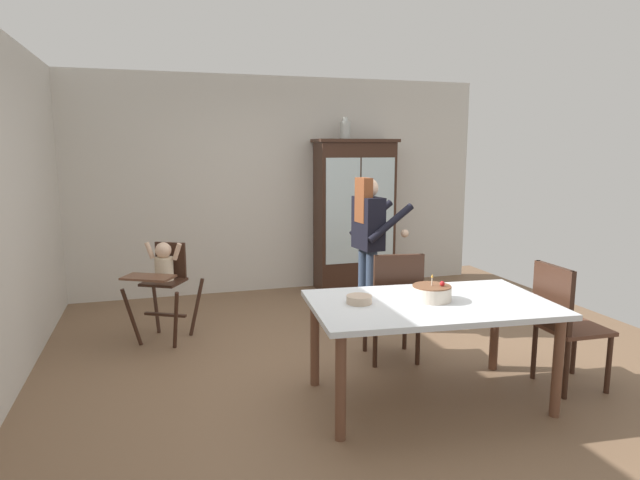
{
  "coord_description": "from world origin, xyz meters",
  "views": [
    {
      "loc": [
        -1.55,
        -4.2,
        1.81
      ],
      "look_at": [
        -0.06,
        0.7,
        0.95
      ],
      "focal_mm": 30.59,
      "sensor_mm": 36.0,
      "label": 1
    }
  ],
  "objects_px": {
    "dining_table": "(430,313)",
    "birthday_cake": "(432,293)",
    "ceramic_vase": "(345,129)",
    "dining_chair_far_side": "(395,299)",
    "adult_person": "(369,234)",
    "serving_bowl": "(359,299)",
    "dining_chair_right_end": "(562,317)",
    "china_cabinet": "(354,214)",
    "high_chair_with_toddler": "(164,273)"
  },
  "relations": [
    {
      "from": "china_cabinet",
      "to": "serving_bowl",
      "type": "height_order",
      "value": "china_cabinet"
    },
    {
      "from": "adult_person",
      "to": "birthday_cake",
      "type": "xyz_separation_m",
      "value": [
        -0.16,
        -1.61,
        -0.17
      ]
    },
    {
      "from": "dining_table",
      "to": "dining_chair_right_end",
      "type": "distance_m",
      "value": 1.07
    },
    {
      "from": "adult_person",
      "to": "dining_chair_far_side",
      "type": "xyz_separation_m",
      "value": [
        -0.13,
        -0.92,
        -0.41
      ]
    },
    {
      "from": "dining_table",
      "to": "birthday_cake",
      "type": "relative_size",
      "value": 6.34
    },
    {
      "from": "ceramic_vase",
      "to": "adult_person",
      "type": "distance_m",
      "value": 1.94
    },
    {
      "from": "china_cabinet",
      "to": "adult_person",
      "type": "xyz_separation_m",
      "value": [
        -0.43,
        -1.57,
        -0.0
      ]
    },
    {
      "from": "birthday_cake",
      "to": "serving_bowl",
      "type": "bearing_deg",
      "value": 171.63
    },
    {
      "from": "high_chair_with_toddler",
      "to": "birthday_cake",
      "type": "height_order",
      "value": "high_chair_with_toddler"
    },
    {
      "from": "high_chair_with_toddler",
      "to": "adult_person",
      "type": "xyz_separation_m",
      "value": [
        1.98,
        -0.21,
        0.31
      ]
    },
    {
      "from": "dining_table",
      "to": "serving_bowl",
      "type": "distance_m",
      "value": 0.52
    },
    {
      "from": "china_cabinet",
      "to": "dining_chair_far_side",
      "type": "bearing_deg",
      "value": -102.64
    },
    {
      "from": "china_cabinet",
      "to": "adult_person",
      "type": "height_order",
      "value": "china_cabinet"
    },
    {
      "from": "birthday_cake",
      "to": "dining_chair_far_side",
      "type": "bearing_deg",
      "value": 87.12
    },
    {
      "from": "ceramic_vase",
      "to": "dining_chair_far_side",
      "type": "xyz_separation_m",
      "value": [
        -0.43,
        -2.5,
        -1.49
      ]
    },
    {
      "from": "birthday_cake",
      "to": "serving_bowl",
      "type": "relative_size",
      "value": 1.56
    },
    {
      "from": "high_chair_with_toddler",
      "to": "birthday_cake",
      "type": "bearing_deg",
      "value": -16.07
    },
    {
      "from": "dining_chair_right_end",
      "to": "serving_bowl",
      "type": "bearing_deg",
      "value": 84.63
    },
    {
      "from": "adult_person",
      "to": "dining_chair_far_side",
      "type": "bearing_deg",
      "value": 166.17
    },
    {
      "from": "adult_person",
      "to": "serving_bowl",
      "type": "relative_size",
      "value": 8.5
    },
    {
      "from": "dining_chair_far_side",
      "to": "dining_chair_right_end",
      "type": "relative_size",
      "value": 1.0
    },
    {
      "from": "serving_bowl",
      "to": "birthday_cake",
      "type": "bearing_deg",
      "value": -8.37
    },
    {
      "from": "china_cabinet",
      "to": "ceramic_vase",
      "type": "height_order",
      "value": "ceramic_vase"
    },
    {
      "from": "china_cabinet",
      "to": "birthday_cake",
      "type": "bearing_deg",
      "value": -100.57
    },
    {
      "from": "adult_person",
      "to": "serving_bowl",
      "type": "height_order",
      "value": "adult_person"
    },
    {
      "from": "dining_table",
      "to": "birthday_cake",
      "type": "xyz_separation_m",
      "value": [
        0.02,
        0.03,
        0.14
      ]
    },
    {
      "from": "high_chair_with_toddler",
      "to": "serving_bowl",
      "type": "bearing_deg",
      "value": -24.42
    },
    {
      "from": "high_chair_with_toddler",
      "to": "dining_chair_right_end",
      "type": "height_order",
      "value": "dining_chair_right_end"
    },
    {
      "from": "high_chair_with_toddler",
      "to": "dining_chair_far_side",
      "type": "height_order",
      "value": "dining_chair_far_side"
    },
    {
      "from": "serving_bowl",
      "to": "dining_chair_right_end",
      "type": "distance_m",
      "value": 1.59
    },
    {
      "from": "dining_table",
      "to": "dining_chair_right_end",
      "type": "bearing_deg",
      "value": -5.38
    },
    {
      "from": "dining_table",
      "to": "birthday_cake",
      "type": "bearing_deg",
      "value": 50.21
    },
    {
      "from": "ceramic_vase",
      "to": "dining_chair_far_side",
      "type": "distance_m",
      "value": 2.94
    },
    {
      "from": "adult_person",
      "to": "dining_table",
      "type": "relative_size",
      "value": 0.86
    },
    {
      "from": "ceramic_vase",
      "to": "dining_chair_right_end",
      "type": "relative_size",
      "value": 0.28
    },
    {
      "from": "birthday_cake",
      "to": "serving_bowl",
      "type": "xyz_separation_m",
      "value": [
        -0.52,
        0.08,
        -0.03
      ]
    },
    {
      "from": "ceramic_vase",
      "to": "dining_table",
      "type": "relative_size",
      "value": 0.15
    },
    {
      "from": "china_cabinet",
      "to": "dining_table",
      "type": "height_order",
      "value": "china_cabinet"
    },
    {
      "from": "ceramic_vase",
      "to": "serving_bowl",
      "type": "bearing_deg",
      "value": -107.52
    },
    {
      "from": "ceramic_vase",
      "to": "high_chair_with_toddler",
      "type": "distance_m",
      "value": 3.0
    },
    {
      "from": "ceramic_vase",
      "to": "dining_table",
      "type": "distance_m",
      "value": 3.54
    },
    {
      "from": "high_chair_with_toddler",
      "to": "ceramic_vase",
      "type": "bearing_deg",
      "value": 59.99
    },
    {
      "from": "adult_person",
      "to": "dining_table",
      "type": "bearing_deg",
      "value": 167.6
    },
    {
      "from": "adult_person",
      "to": "serving_bowl",
      "type": "distance_m",
      "value": 1.7
    },
    {
      "from": "adult_person",
      "to": "dining_chair_right_end",
      "type": "distance_m",
      "value": 1.99
    },
    {
      "from": "birthday_cake",
      "to": "dining_chair_far_side",
      "type": "distance_m",
      "value": 0.73
    },
    {
      "from": "ceramic_vase",
      "to": "dining_table",
      "type": "xyz_separation_m",
      "value": [
        -0.48,
        -3.22,
        -1.39
      ]
    },
    {
      "from": "adult_person",
      "to": "dining_chair_right_end",
      "type": "relative_size",
      "value": 1.59
    },
    {
      "from": "serving_bowl",
      "to": "dining_chair_right_end",
      "type": "bearing_deg",
      "value": -7.49
    },
    {
      "from": "ceramic_vase",
      "to": "high_chair_with_toddler",
      "type": "bearing_deg",
      "value": -149.02
    }
  ]
}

